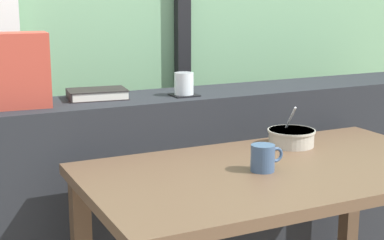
% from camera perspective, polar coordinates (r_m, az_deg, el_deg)
% --- Properties ---
extents(dark_console_ledge, '(2.80, 0.32, 0.86)m').
position_cam_1_polar(dark_console_ledge, '(2.42, -0.64, -7.38)').
color(dark_console_ledge, '#23262B').
rests_on(dark_console_ledge, ground).
extents(breakfast_table, '(1.25, 0.69, 0.70)m').
position_cam_1_polar(breakfast_table, '(1.91, 8.43, -7.54)').
color(breakfast_table, brown).
rests_on(breakfast_table, ground).
extents(coaster_square, '(0.10, 0.10, 0.00)m').
position_cam_1_polar(coaster_square, '(2.26, -0.80, 2.49)').
color(coaster_square, black).
rests_on(coaster_square, dark_console_ledge).
extents(juice_glass, '(0.08, 0.08, 0.09)m').
position_cam_1_polar(juice_glass, '(2.25, -0.80, 3.52)').
color(juice_glass, white).
rests_on(juice_glass, coaster_square).
extents(closed_book, '(0.24, 0.18, 0.04)m').
position_cam_1_polar(closed_book, '(2.22, -9.42, 2.57)').
color(closed_book, black).
rests_on(closed_book, dark_console_ledge).
extents(throw_pillow, '(0.33, 0.17, 0.26)m').
position_cam_1_polar(throw_pillow, '(2.10, -18.41, 4.64)').
color(throw_pillow, '#B74233').
rests_on(throw_pillow, dark_console_ledge).
extents(soup_bowl, '(0.17, 0.17, 0.15)m').
position_cam_1_polar(soup_bowl, '(2.14, 9.81, -1.73)').
color(soup_bowl, '#BCB7A8').
rests_on(soup_bowl, breakfast_table).
extents(ceramic_mug, '(0.11, 0.08, 0.08)m').
position_cam_1_polar(ceramic_mug, '(1.82, 7.09, -3.74)').
color(ceramic_mug, '#3D567A').
rests_on(ceramic_mug, breakfast_table).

